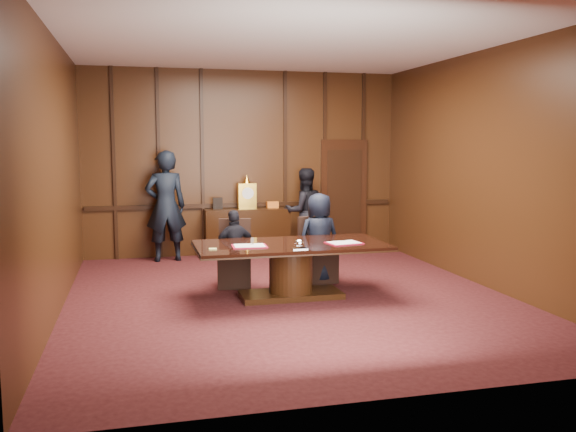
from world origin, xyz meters
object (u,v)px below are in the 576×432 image
object	(u,v)px
sideboard	(247,230)
witness_right	(304,212)
signatory_left	(235,249)
conference_table	(291,261)
signatory_right	(319,238)
witness_left	(166,206)

from	to	relation	value
sideboard	witness_right	bearing A→B (deg)	-8.42
sideboard	signatory_left	bearing A→B (deg)	-104.26
sideboard	signatory_left	xyz separation A→B (m)	(-0.63, -2.48, 0.09)
sideboard	conference_table	distance (m)	3.28
signatory_right	witness_right	bearing A→B (deg)	-108.79
sideboard	conference_table	bearing A→B (deg)	-89.67
conference_table	witness_right	bearing A→B (deg)	71.23
sideboard	signatory_left	world-z (taller)	sideboard
signatory_right	witness_left	distance (m)	3.20
conference_table	sideboard	bearing A→B (deg)	90.33
witness_left	witness_right	xyz separation A→B (m)	(2.60, 0.00, -0.17)
signatory_left	witness_left	world-z (taller)	witness_left
conference_table	signatory_right	world-z (taller)	signatory_right
signatory_left	conference_table	bearing A→B (deg)	119.18
witness_left	witness_right	bearing A→B (deg)	174.70
signatory_left	signatory_right	xyz separation A→B (m)	(1.30, 0.00, 0.11)
conference_table	signatory_left	size ratio (longest dim) A/B	2.27
sideboard	signatory_left	distance (m)	2.57
signatory_right	signatory_left	bearing A→B (deg)	-8.74
signatory_left	witness_right	bearing A→B (deg)	-136.28
sideboard	signatory_right	world-z (taller)	sideboard
sideboard	signatory_right	bearing A→B (deg)	-74.94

